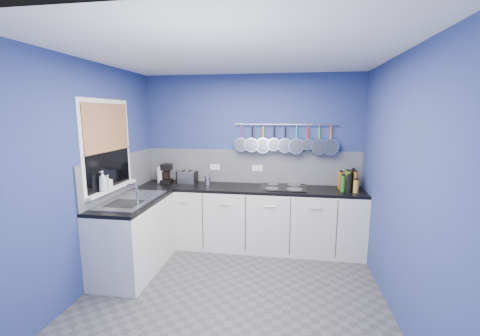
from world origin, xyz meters
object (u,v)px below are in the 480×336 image
(coffee_maker, at_px, (166,173))
(hob, at_px, (283,187))
(toaster, at_px, (187,177))
(paper_towel, at_px, (161,175))
(soap_bottle_a, at_px, (103,181))
(canister, at_px, (208,180))
(soap_bottle_b, at_px, (108,182))

(coffee_maker, bearing_deg, hob, -6.04)
(toaster, xyz_separation_m, hob, (1.45, -0.08, -0.08))
(paper_towel, bearing_deg, soap_bottle_a, -98.59)
(coffee_maker, bearing_deg, canister, -8.27)
(soap_bottle_a, relative_size, hob, 0.38)
(soap_bottle_a, height_order, toaster, soap_bottle_a)
(coffee_maker, xyz_separation_m, toaster, (0.31, 0.04, -0.05))
(soap_bottle_b, bearing_deg, toaster, 63.28)
(soap_bottle_a, bearing_deg, coffee_maker, 77.51)
(paper_towel, bearing_deg, coffee_maker, 7.71)
(soap_bottle_b, bearing_deg, soap_bottle_a, -90.00)
(toaster, relative_size, hob, 0.44)
(coffee_maker, xyz_separation_m, canister, (0.65, -0.04, -0.08))
(coffee_maker, height_order, toaster, coffee_maker)
(coffee_maker, bearing_deg, toaster, 3.09)
(soap_bottle_a, relative_size, toaster, 0.86)
(soap_bottle_a, distance_m, paper_towel, 1.22)
(paper_towel, bearing_deg, soap_bottle_b, -99.35)
(paper_towel, xyz_separation_m, canister, (0.74, -0.03, -0.06))
(paper_towel, bearing_deg, hob, -0.78)
(soap_bottle_b, height_order, canister, soap_bottle_b)
(toaster, bearing_deg, coffee_maker, -166.30)
(soap_bottle_a, bearing_deg, paper_towel, 81.41)
(soap_bottle_a, relative_size, paper_towel, 0.98)
(paper_towel, bearing_deg, canister, -2.13)
(paper_towel, distance_m, canister, 0.74)
(soap_bottle_b, bearing_deg, coffee_maker, 76.44)
(paper_towel, xyz_separation_m, hob, (1.84, -0.03, -0.12))
(toaster, bearing_deg, soap_bottle_b, -110.95)
(hob, bearing_deg, toaster, 176.82)
(paper_towel, distance_m, hob, 1.85)
(soap_bottle_a, bearing_deg, soap_bottle_b, 90.00)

